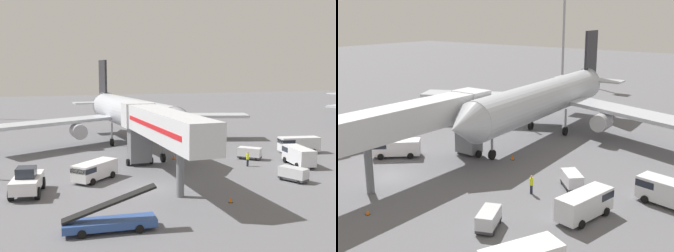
{
  "view_description": "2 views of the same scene",
  "coord_description": "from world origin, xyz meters",
  "views": [
    {
      "loc": [
        -11.34,
        -36.57,
        11.06
      ],
      "look_at": [
        6.01,
        11.77,
        4.15
      ],
      "focal_mm": 44.33,
      "sensor_mm": 36.0,
      "label": 1
    },
    {
      "loc": [
        32.88,
        -25.94,
        15.62
      ],
      "look_at": [
        4.22,
        13.18,
        3.02
      ],
      "focal_mm": 47.09,
      "sensor_mm": 36.0,
      "label": 2
    }
  ],
  "objects": [
    {
      "name": "service_van_far_left",
      "position": [
        -4.58,
        4.38,
        1.09
      ],
      "size": [
        5.16,
        4.86,
        1.89
      ],
      "color": "white",
      "rests_on": "ground"
    },
    {
      "name": "baggage_cart_rear_left",
      "position": [
        14.22,
        -2.65,
        0.79
      ],
      "size": [
        2.28,
        3.07,
        1.42
      ],
      "color": "#38383D",
      "rests_on": "ground"
    },
    {
      "name": "ground_crew_worker_midground",
      "position": [
        13.27,
        4.62,
        0.91
      ],
      "size": [
        0.37,
        0.37,
        1.72
      ],
      "color": "#1E2333",
      "rests_on": "ground"
    },
    {
      "name": "safety_cone_alpha",
      "position": [
        6.56,
        11.18,
        0.28
      ],
      "size": [
        0.38,
        0.38,
        0.58
      ],
      "color": "black",
      "rests_on": "ground"
    },
    {
      "name": "ground_plane",
      "position": [
        0.0,
        0.0,
        0.0
      ],
      "size": [
        300.0,
        300.0,
        0.0
      ],
      "primitive_type": "plane",
      "color": "slate"
    },
    {
      "name": "pushback_tug",
      "position": [
        -11.03,
        1.64,
        1.19
      ],
      "size": [
        3.37,
        5.56,
        2.56
      ],
      "color": "white",
      "rests_on": "ground"
    },
    {
      "name": "airplane_at_gate",
      "position": [
        3.84,
        22.68,
        4.77
      ],
      "size": [
        40.12,
        38.5,
        12.87
      ],
      "color": "#B7BCC6",
      "rests_on": "ground"
    },
    {
      "name": "apron_light_mast",
      "position": [
        -17.66,
        65.58,
        18.07
      ],
      "size": [
        2.4,
        2.4,
        26.12
      ],
      "color": "#93969B",
      "rests_on": "ground"
    },
    {
      "name": "service_van_far_right",
      "position": [
        23.7,
        9.26,
        1.24
      ],
      "size": [
        5.61,
        2.9,
        2.16
      ],
      "color": "silver",
      "rests_on": "ground"
    },
    {
      "name": "service_van_outer_right",
      "position": [
        19.21,
        3.25,
        1.22
      ],
      "size": [
        2.82,
        5.37,
        2.12
      ],
      "color": "silver",
      "rests_on": "ground"
    },
    {
      "name": "jet_bridge",
      "position": [
        1.65,
        2.39,
        5.51
      ],
      "size": [
        3.46,
        20.96,
        7.29
      ],
      "color": "silver",
      "rests_on": "ground"
    },
    {
      "name": "baggage_cart_rear_right",
      "position": [
        -17.02,
        5.66,
        0.75
      ],
      "size": [
        1.57,
        2.68,
        1.34
      ],
      "color": "#38383D",
      "rests_on": "ground"
    },
    {
      "name": "safety_cone_bravo",
      "position": [
        5.05,
        -6.56,
        0.24
      ],
      "size": [
        0.32,
        0.32,
        0.49
      ],
      "color": "black",
      "rests_on": "ground"
    },
    {
      "name": "baggage_cart_mid_center",
      "position": [
        15.51,
        7.93,
        0.83
      ],
      "size": [
        2.97,
        2.99,
        1.49
      ],
      "color": "#38383D",
      "rests_on": "ground"
    },
    {
      "name": "ground_crew_worker_foreground",
      "position": [
        -13.83,
        7.92,
        0.96
      ],
      "size": [
        0.42,
        0.42,
        1.82
      ],
      "color": "#1E2333",
      "rests_on": "ground"
    }
  ]
}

